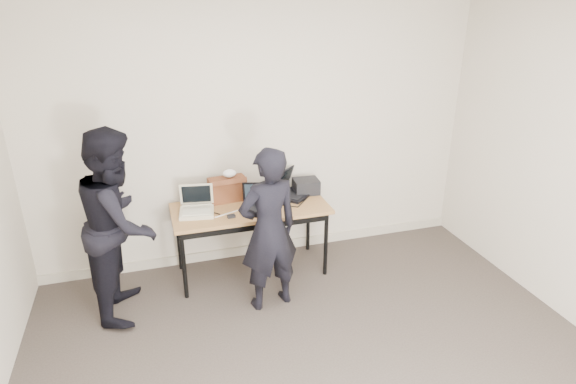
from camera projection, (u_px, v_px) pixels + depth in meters
name	position (u px, v px, depth m)	size (l,w,h in m)	color
room	(352.00, 232.00, 2.79)	(4.60, 4.60, 2.80)	#3D352F
desk	(251.00, 213.00, 4.65)	(1.50, 0.65, 0.72)	olive
laptop_beige	(197.00, 208.00, 4.50)	(0.35, 0.35, 0.25)	#C0B89A
laptop_center	(258.00, 203.00, 4.60)	(0.37, 0.37, 0.24)	black
laptop_right	(291.00, 189.00, 4.90)	(0.48, 0.48, 0.26)	black
leather_satchel	(227.00, 189.00, 4.74)	(0.38, 0.22, 0.25)	#5F2F18
tissue	(229.00, 173.00, 4.69)	(0.13, 0.10, 0.08)	white
equipment_box	(306.00, 186.00, 4.94)	(0.25, 0.21, 0.14)	black
power_brick	(231.00, 216.00, 4.42)	(0.07, 0.04, 0.03)	black
cables	(255.00, 207.00, 4.64)	(1.15, 0.41, 0.01)	black
person_typist	(269.00, 230.00, 4.13)	(0.54, 0.36, 1.49)	black
person_observer	(119.00, 223.00, 4.06)	(0.81, 0.63, 1.67)	black
baseboard	(263.00, 247.00, 5.27)	(4.50, 0.03, 0.10)	#B3AA94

